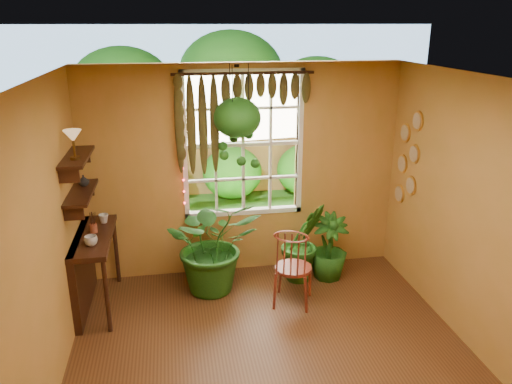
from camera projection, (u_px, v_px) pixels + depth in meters
floor at (280, 378)px, 4.66m from camera, size 4.50×4.50×0.00m
ceiling at (286, 85)px, 3.78m from camera, size 4.50×4.50×0.00m
wall_back at (244, 172)px, 6.32m from camera, size 4.00×0.00×4.00m
wall_left at (33, 265)px, 3.90m from camera, size 0.00×4.50×4.50m
wall_right at (497, 230)px, 4.54m from camera, size 0.00×4.50×4.50m
window at (243, 144)px, 6.23m from camera, size 1.52×0.10×1.86m
valance_vine at (237, 100)px, 5.92m from camera, size 1.70×0.12×1.10m
string_lights at (182, 145)px, 6.01m from camera, size 0.03×0.03×1.54m
wall_plates at (408, 159)px, 6.14m from camera, size 0.04×0.32×1.10m
counter_ledge at (86, 263)px, 5.66m from camera, size 0.40×1.20×0.90m
shelf_lower at (81, 193)px, 5.39m from camera, size 0.25×0.90×0.04m
shelf_upper at (77, 157)px, 5.26m from camera, size 0.25×0.90×0.04m
backyard at (223, 114)px, 10.69m from camera, size 14.00×10.00×12.00m
windsor_chair at (293, 278)px, 5.78m from camera, size 0.56×0.57×1.15m
potted_plant_left at (214, 243)px, 6.02m from camera, size 1.16×1.02×1.23m
potted_plant_mid at (303, 242)px, 6.30m from camera, size 0.66×0.58×1.04m
potted_plant_right at (329, 247)px, 6.37m from camera, size 0.49×0.49×0.86m
hanging_basket at (237, 125)px, 5.88m from camera, size 0.56×0.56×1.24m
cup_a at (91, 241)px, 5.28m from camera, size 0.16×0.16×0.11m
cup_b at (104, 219)px, 5.88m from camera, size 0.14×0.14×0.11m
brush_jar at (93, 223)px, 5.59m from camera, size 0.08×0.08×0.30m
shelf_vase at (84, 180)px, 5.55m from camera, size 0.13×0.13×0.12m
tiffany_lamp at (73, 138)px, 5.03m from camera, size 0.18×0.18×0.31m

